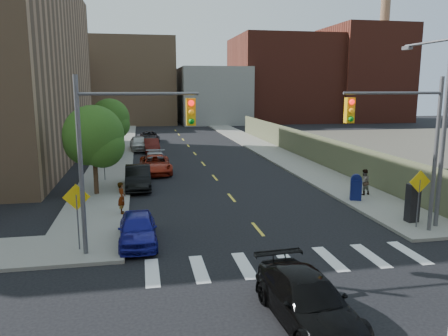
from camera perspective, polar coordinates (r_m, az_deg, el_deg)
name	(u,v)px	position (r m, az deg, el deg)	size (l,w,h in m)	color
ground	(330,316)	(13.74, 13.68, -18.25)	(160.00, 160.00, 0.00)	black
sidewalk_nw	(119,143)	(52.85, -13.51, 3.21)	(3.50, 73.00, 0.15)	gray
sidewalk_ne	(247,140)	(54.36, 3.06, 3.68)	(3.50, 73.00, 0.15)	gray
fence_north	(301,144)	(41.96, 9.97, 3.12)	(0.12, 44.00, 2.50)	#555B40
bg_bldg_west	(40,90)	(82.61, -22.87, 9.34)	(14.00, 18.00, 12.00)	#592319
bg_bldg_midwest	(135,82)	(82.90, -11.58, 10.98)	(14.00, 16.00, 15.00)	#8C6B4C
bg_bldg_center	(212,96)	(81.98, -1.57, 9.45)	(12.00, 16.00, 10.00)	gray
bg_bldg_east	(281,79)	(87.26, 7.50, 11.40)	(18.00, 18.00, 16.00)	#592319
bg_bldg_fareast	(363,74)	(91.75, 17.65, 11.58)	(14.00, 16.00, 18.00)	#592319
smokestack	(383,48)	(93.97, 20.04, 14.47)	(1.80, 1.80, 28.00)	#8C6B4C
signal_nw	(121,141)	(17.03, -13.33, 3.44)	(4.59, 0.30, 7.00)	#59595E
signal_ne	(406,135)	(20.37, 22.68, 4.03)	(4.59, 0.30, 7.00)	#59595E
streetlight_ne	(439,117)	(22.33, 26.31, 6.04)	(0.25, 3.70, 9.00)	#59595E
warn_sign_nw	(77,205)	(18.16, -18.67, -4.56)	(1.06, 0.06, 2.83)	#59595E
warn_sign_ne	(419,188)	(21.86, 24.16, -2.43)	(1.06, 0.06, 2.83)	#59595E
warn_sign_midwest	(104,154)	(31.33, -15.43, 1.79)	(1.06, 0.06, 2.83)	#59595E
tree_west_near	(94,139)	(27.25, -16.65, 3.62)	(3.66, 3.64, 5.52)	#332114
tree_west_far	(110,121)	(42.14, -14.67, 6.01)	(3.66, 3.64, 5.52)	#332114
parked_car_blue	(138,229)	(18.92, -11.22, -7.79)	(1.57, 3.91, 1.33)	navy
parked_car_black	(138,177)	(28.95, -11.16, -1.21)	(1.60, 4.58, 1.51)	black
parked_car_red	(155,164)	(33.96, -8.94, 0.48)	(2.32, 5.03, 1.40)	maroon
parked_car_silver	(155,161)	(35.66, -9.04, 0.92)	(1.89, 4.65, 1.35)	#B1B4B9
parked_car_white	(139,143)	(46.45, -11.06, 3.19)	(1.82, 4.52, 1.54)	silver
parked_car_maroon	(152,146)	(44.98, -9.45, 2.91)	(1.47, 4.23, 1.39)	#43110D
parked_car_grey	(150,137)	(53.81, -9.70, 4.07)	(2.09, 4.52, 1.26)	black
black_sedan	(307,300)	(12.97, 10.85, -16.58)	(1.90, 4.67, 1.36)	black
mailbox	(356,187)	(26.16, 16.85, -2.44)	(0.75, 0.67, 1.50)	#0D1650
payphone	(413,203)	(22.86, 23.41, -4.21)	(0.55, 0.45, 1.85)	black
pedestrian_west	(122,198)	(22.97, -13.21, -3.81)	(0.60, 0.39, 1.64)	gray
pedestrian_east	(364,182)	(27.54, 17.81, -1.75)	(0.76, 0.59, 1.56)	gray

